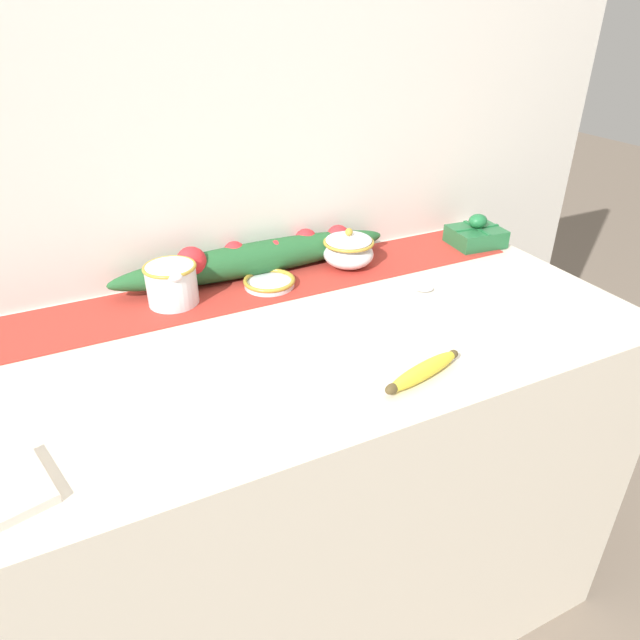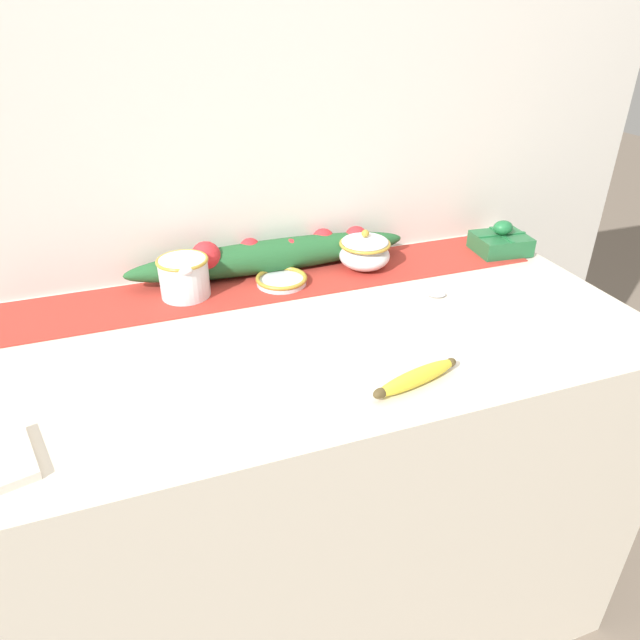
# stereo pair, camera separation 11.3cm
# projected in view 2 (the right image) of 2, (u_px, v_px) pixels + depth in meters

# --- Properties ---
(ground_plane) EXTENTS (12.00, 12.00, 0.00)m
(ground_plane) POSITION_uv_depth(u_px,v_px,m) (314.00, 599.00, 1.69)
(ground_plane) COLOR #7A6B5B
(countertop) EXTENTS (1.45, 0.72, 0.93)m
(countertop) POSITION_uv_depth(u_px,v_px,m) (313.00, 485.00, 1.45)
(countertop) COLOR beige
(countertop) RESTS_ON ground_plane
(back_wall) EXTENTS (2.25, 0.04, 2.40)m
(back_wall) POSITION_uv_depth(u_px,v_px,m) (260.00, 160.00, 1.40)
(back_wall) COLOR silver
(back_wall) RESTS_ON ground_plane
(table_runner) EXTENTS (1.33, 0.21, 0.00)m
(table_runner) POSITION_uv_depth(u_px,v_px,m) (280.00, 281.00, 1.42)
(table_runner) COLOR #B23328
(table_runner) RESTS_ON countertop
(cream_pitcher) EXTENTS (0.12, 0.14, 0.10)m
(cream_pitcher) POSITION_uv_depth(u_px,v_px,m) (184.00, 276.00, 1.33)
(cream_pitcher) COLOR white
(cream_pitcher) RESTS_ON countertop
(sugar_bowl) EXTENTS (0.13, 0.13, 0.11)m
(sugar_bowl) POSITION_uv_depth(u_px,v_px,m) (365.00, 252.00, 1.47)
(sugar_bowl) COLOR white
(sugar_bowl) RESTS_ON countertop
(small_dish) EXTENTS (0.13, 0.13, 0.02)m
(small_dish) POSITION_uv_depth(u_px,v_px,m) (280.00, 280.00, 1.40)
(small_dish) COLOR white
(small_dish) RESTS_ON countertop
(banana) EXTENTS (0.20, 0.08, 0.03)m
(banana) POSITION_uv_depth(u_px,v_px,m) (416.00, 378.00, 1.04)
(banana) COLOR yellow
(banana) RESTS_ON countertop
(spoon) EXTENTS (0.19, 0.07, 0.01)m
(spoon) POSITION_uv_depth(u_px,v_px,m) (432.00, 295.00, 1.35)
(spoon) COLOR silver
(spoon) RESTS_ON countertop
(gift_box) EXTENTS (0.15, 0.13, 0.09)m
(gift_box) POSITION_uv_depth(u_px,v_px,m) (501.00, 242.00, 1.57)
(gift_box) COLOR #236638
(gift_box) RESTS_ON countertop
(poinsettia_garland) EXTENTS (0.73, 0.09, 0.11)m
(poinsettia_garland) POSITION_uv_depth(u_px,v_px,m) (270.00, 255.00, 1.45)
(poinsettia_garland) COLOR #235B2D
(poinsettia_garland) RESTS_ON countertop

